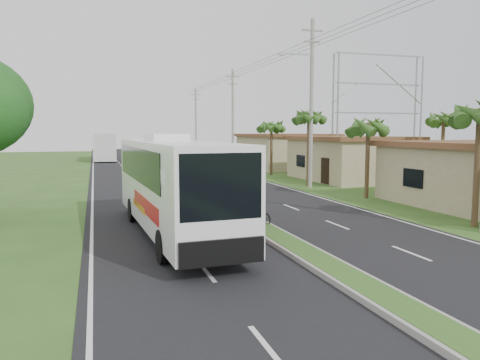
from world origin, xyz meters
name	(u,v)px	position (x,y,z in m)	size (l,w,h in m)	color
ground	(316,262)	(0.00, 0.00, 0.00)	(180.00, 180.00, 0.00)	#2D541E
road_asphalt	(190,188)	(0.00, 20.00, 0.01)	(14.00, 160.00, 0.02)	black
median_strip	(190,187)	(0.00, 20.00, 0.10)	(1.20, 160.00, 0.18)	gray
lane_edge_left	(93,192)	(-6.70, 20.00, 0.00)	(0.12, 160.00, 0.01)	silver
lane_edge_right	(277,185)	(6.70, 20.00, 0.00)	(0.12, 160.00, 0.01)	silver
shop_mid	(349,158)	(14.00, 22.00, 1.86)	(7.60, 10.60, 3.67)	tan
shop_far	(285,151)	(14.00, 36.00, 1.93)	(8.60, 11.60, 3.82)	tan
palm_verge_a	(480,115)	(9.00, 3.00, 4.74)	(2.40, 2.40, 5.45)	#473321
palm_verge_b	(368,127)	(9.40, 12.00, 4.36)	(2.40, 2.40, 5.05)	#473321
palm_verge_c	(309,117)	(8.80, 19.00, 5.12)	(2.40, 2.40, 5.85)	#473321
palm_verge_d	(271,126)	(9.30, 28.00, 4.55)	(2.40, 2.40, 5.25)	#473321
palm_behind_shop	(444,119)	(17.50, 15.00, 4.93)	(2.40, 2.40, 5.65)	#473321
utility_pole_b	(311,101)	(8.47, 18.00, 6.26)	(3.20, 0.28, 12.00)	gray
utility_pole_c	(233,117)	(8.50, 38.00, 5.67)	(1.60, 0.28, 11.00)	gray
utility_pole_d	(196,123)	(8.50, 58.00, 5.42)	(1.60, 0.28, 10.50)	gray
billboard_lattice	(378,105)	(22.00, 30.00, 6.82)	(10.18, 1.18, 12.07)	gray
coach_bus_main	(173,180)	(-3.61, 5.30, 2.19)	(3.20, 12.43, 3.98)	white
coach_bus_far	(105,145)	(-5.06, 56.81, 2.17)	(3.13, 13.21, 3.83)	silver
motorcyclist	(256,211)	(-0.29, 4.88, 0.85)	(1.81, 1.19, 2.34)	black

